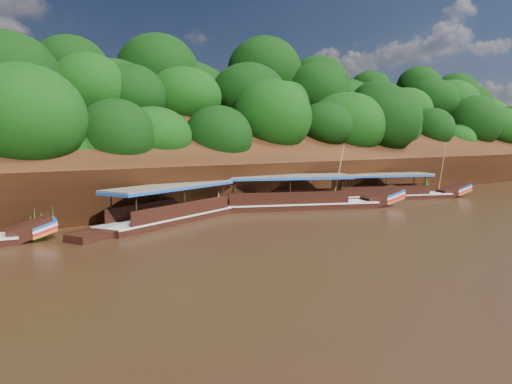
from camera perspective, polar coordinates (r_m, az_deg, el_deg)
ground at (r=35.86m, az=13.13°, el=-3.14°), size 160.00×160.00×0.00m
riverbank at (r=52.94m, az=-6.18°, el=1.96°), size 120.00×30.06×19.40m
boat_0 at (r=49.12m, az=15.65°, el=-0.12°), size 14.44×7.57×5.68m
boat_1 at (r=40.80m, az=5.70°, el=-1.03°), size 15.40×8.67×5.65m
boat_2 at (r=35.72m, az=-7.73°, el=-2.13°), size 15.96×7.99×5.67m
reeds at (r=40.04m, az=-0.56°, el=-0.75°), size 48.45×2.53×2.03m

